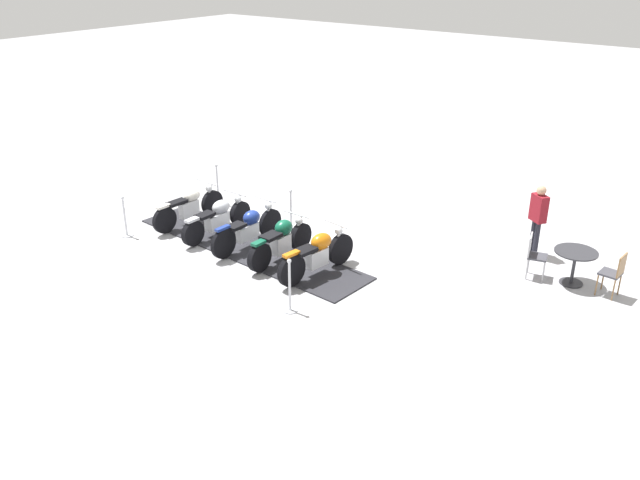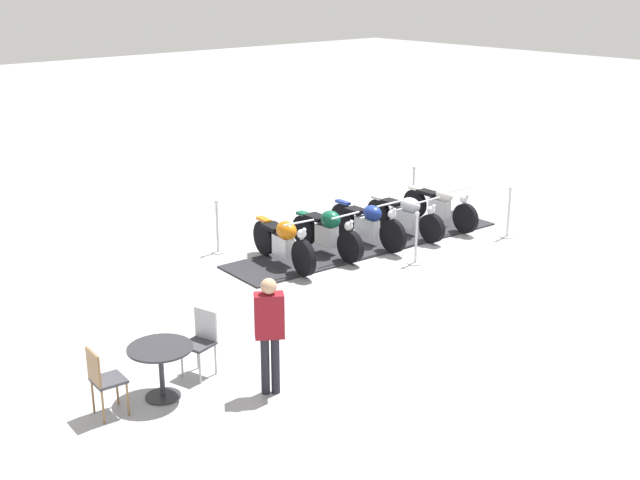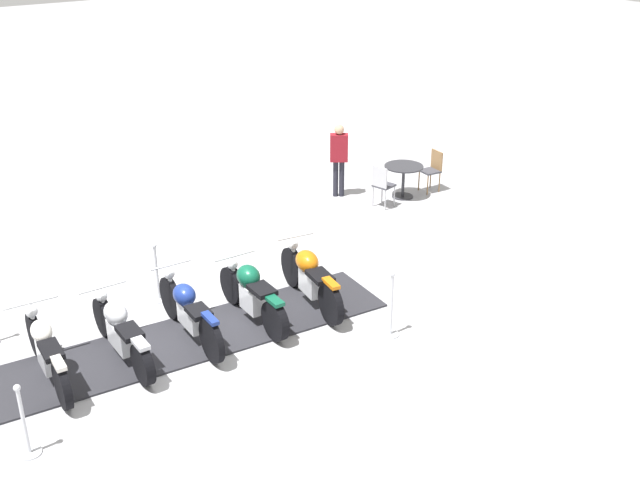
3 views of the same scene
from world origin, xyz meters
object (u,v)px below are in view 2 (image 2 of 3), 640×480
stanchion_right_mid (416,247)px  cafe_chair_near_table (201,338)px  stanchion_left_rear (413,193)px  motorcycle_chrome (406,215)px  cafe_table (161,359)px  bystander_person (269,326)px  stanchion_left_front (217,234)px  motorcycle_forest (328,231)px  motorcycle_copper (284,241)px  motorcycle_navy (368,222)px  cafe_chair_across_table (103,377)px  motorcycle_cream (440,205)px  stanchion_right_rear (508,220)px

stanchion_right_mid → cafe_chair_near_table: size_ratio=1.11×
stanchion_right_mid → stanchion_left_rear: (-2.97, -2.81, 0.02)m
cafe_chair_near_table → stanchion_left_rear: bearing=-171.0°
motorcycle_chrome → cafe_chair_near_table: 7.46m
cafe_table → motorcycle_chrome: bearing=-160.4°
motorcycle_chrome → bystander_person: (6.61, 3.65, 0.54)m
stanchion_left_front → cafe_chair_near_table: stanchion_left_front is taller
motorcycle_forest → stanchion_left_rear: (-3.96, -1.28, -0.15)m
motorcycle_copper → motorcycle_navy: bearing=93.6°
stanchion_right_mid → stanchion_left_rear: 4.09m
stanchion_left_front → cafe_chair_across_table: stanchion_left_front is taller
cafe_chair_near_table → bystander_person: bystander_person is taller
motorcycle_copper → motorcycle_cream: 4.36m
stanchion_right_mid → cafe_chair_across_table: (7.44, 1.32, 0.21)m
motorcycle_cream → motorcycle_copper: bearing=-91.2°
motorcycle_copper → cafe_chair_across_table: size_ratio=2.29×
motorcycle_chrome → motorcycle_copper: bearing=-93.7°
motorcycle_navy → stanchion_right_mid: bearing=-2.3°
motorcycle_chrome → motorcycle_forest: bearing=-93.9°
cafe_chair_near_table → stanchion_right_mid: bearing=175.9°
motorcycle_forest → stanchion_right_rear: size_ratio=1.81×
motorcycle_copper → bystander_person: (3.34, 3.86, 0.48)m
stanchion_left_front → cafe_chair_near_table: 5.40m
motorcycle_copper → motorcycle_navy: motorcycle_copper is taller
motorcycle_copper → stanchion_left_front: stanchion_left_front is taller
bystander_person → motorcycle_copper: bearing=-7.0°
motorcycle_copper → motorcycle_forest: size_ratio=1.06×
motorcycle_copper → stanchion_left_front: bearing=-154.5°
motorcycle_forest → motorcycle_cream: size_ratio=0.93×
cafe_chair_across_table → motorcycle_copper: bearing=33.1°
motorcycle_cream → stanchion_left_front: (4.86, -1.83, -0.09)m
cafe_table → stanchion_left_front: bearing=-131.5°
cafe_table → stanchion_right_mid: bearing=-168.2°
motorcycle_chrome → stanchion_left_front: (3.77, -1.77, -0.06)m
motorcycle_cream → stanchion_left_front: bearing=-108.3°
cafe_chair_across_table → bystander_person: bearing=-20.7°
motorcycle_cream → cafe_table: (8.89, 2.72, 0.08)m
stanchion_left_front → stanchion_right_rear: bearing=148.2°
stanchion_left_front → cafe_table: (4.03, 4.54, 0.16)m
motorcycle_forest → stanchion_left_front: size_ratio=1.82×
motorcycle_forest → stanchion_right_rear: (-3.77, 1.71, -0.12)m
motorcycle_navy → stanchion_right_rear: 3.14m
motorcycle_cream → bystander_person: bystander_person is taller
motorcycle_chrome → motorcycle_navy: bearing=-93.3°
cafe_chair_near_table → cafe_chair_across_table: (1.62, 0.15, -0.00)m
stanchion_right_mid → cafe_chair_across_table: bearing=10.1°
motorcycle_navy → bystander_person: (5.52, 3.72, 0.50)m
cafe_table → bystander_person: size_ratio=0.52×
stanchion_right_rear → stanchion_right_mid: bearing=-3.6°
stanchion_left_front → bystander_person: 6.15m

